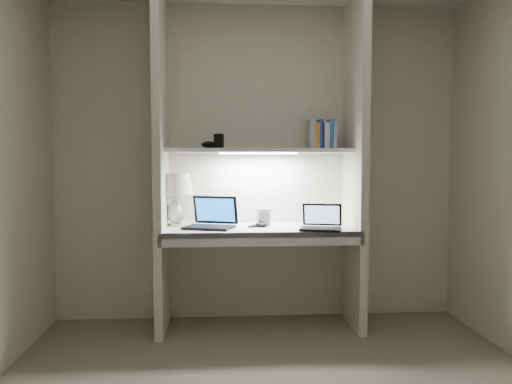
{
  "coord_description": "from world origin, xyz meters",
  "views": [
    {
      "loc": [
        -0.29,
        -2.5,
        1.28
      ],
      "look_at": [
        -0.04,
        1.05,
        1.05
      ],
      "focal_mm": 35.0,
      "sensor_mm": 36.0,
      "label": 1
    }
  ],
  "objects": [
    {
      "name": "alcove_panel_right",
      "position": [
        0.73,
        1.23,
        1.25
      ],
      "size": [
        0.06,
        0.55,
        2.5
      ],
      "primitive_type": "cube",
      "color": "beige",
      "rests_on": "floor"
    },
    {
      "name": "speaker",
      "position": [
        0.03,
        1.3,
        0.84
      ],
      "size": [
        0.11,
        0.09,
        0.13
      ],
      "primitive_type": "cube",
      "rotation": [
        0.0,
        0.0,
        0.31
      ],
      "color": "silver",
      "rests_on": "desk"
    },
    {
      "name": "book_row",
      "position": [
        0.5,
        1.36,
        1.47
      ],
      "size": [
        0.21,
        0.15,
        0.22
      ],
      "color": "silver",
      "rests_on": "shelf"
    },
    {
      "name": "back_wall",
      "position": [
        0.0,
        1.5,
        1.25
      ],
      "size": [
        3.2,
        0.01,
        2.5
      ],
      "primitive_type": "cube",
      "color": "beige",
      "rests_on": "floor"
    },
    {
      "name": "cable_coil",
      "position": [
        -0.02,
        1.25,
        0.78
      ],
      "size": [
        0.12,
        0.12,
        0.01
      ],
      "primitive_type": "torus",
      "rotation": [
        0.0,
        0.0,
        -0.24
      ],
      "color": "black",
      "rests_on": "desk"
    },
    {
      "name": "desk_apron",
      "position": [
        0.0,
        0.96,
        0.72
      ],
      "size": [
        1.46,
        0.03,
        0.1
      ],
      "primitive_type": "cube",
      "color": "silver",
      "rests_on": "desk"
    },
    {
      "name": "laptop_main",
      "position": [
        -0.36,
        1.22,
        0.82
      ],
      "size": [
        0.42,
        0.39,
        0.23
      ],
      "rotation": [
        0.0,
        0.0,
        -0.33
      ],
      "color": "black",
      "rests_on": "desk"
    },
    {
      "name": "desk",
      "position": [
        0.0,
        1.23,
        0.75
      ],
      "size": [
        1.4,
        0.55,
        0.04
      ],
      "primitive_type": "cube",
      "color": "white",
      "rests_on": "alcove_panel_left"
    },
    {
      "name": "alcove_panel_left",
      "position": [
        -0.73,
        1.23,
        1.25
      ],
      "size": [
        0.06,
        0.55,
        2.5
      ],
      "primitive_type": "cube",
      "color": "beige",
      "rests_on": "floor"
    },
    {
      "name": "shelf_box",
      "position": [
        -0.3,
        1.34,
        1.42
      ],
      "size": [
        0.08,
        0.07,
        0.11
      ],
      "primitive_type": "cube",
      "rotation": [
        0.0,
        0.0,
        -0.41
      ],
      "color": "black",
      "rests_on": "shelf"
    },
    {
      "name": "table_lamp",
      "position": [
        -0.64,
        1.36,
        1.04
      ],
      "size": [
        0.28,
        0.28,
        0.41
      ],
      "color": "white",
      "rests_on": "desk"
    },
    {
      "name": "laptop_netbook",
      "position": [
        0.44,
        1.07,
        0.81
      ],
      "size": [
        0.35,
        0.32,
        0.18
      ],
      "rotation": [
        0.0,
        0.0,
        -0.28
      ],
      "color": "black",
      "rests_on": "desk"
    },
    {
      "name": "shelf",
      "position": [
        0.0,
        1.32,
        1.35
      ],
      "size": [
        1.4,
        0.36,
        0.03
      ],
      "primitive_type": "cube",
      "color": "silver",
      "rests_on": "back_wall"
    },
    {
      "name": "sticky_note",
      "position": [
        -0.62,
        1.25,
        0.77
      ],
      "size": [
        0.08,
        0.08,
        0.0
      ],
      "primitive_type": "cube",
      "rotation": [
        0.0,
        0.0,
        0.07
      ],
      "color": "yellow",
      "rests_on": "desk"
    },
    {
      "name": "strip_light",
      "position": [
        0.0,
        1.32,
        1.33
      ],
      "size": [
        0.6,
        0.04,
        0.02
      ],
      "primitive_type": "cube",
      "color": "white",
      "rests_on": "shelf"
    },
    {
      "name": "mouse",
      "position": [
        0.01,
        1.22,
        0.79
      ],
      "size": [
        0.11,
        0.09,
        0.04
      ],
      "primitive_type": "ellipsoid",
      "rotation": [
        0.0,
        0.0,
        -0.37
      ],
      "color": "black",
      "rests_on": "desk"
    },
    {
      "name": "shelf_gadget",
      "position": [
        -0.38,
        1.37,
        1.39
      ],
      "size": [
        0.15,
        0.13,
        0.05
      ],
      "primitive_type": "ellipsoid",
      "rotation": [
        0.0,
        0.0,
        0.35
      ],
      "color": "black",
      "rests_on": "shelf"
    }
  ]
}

